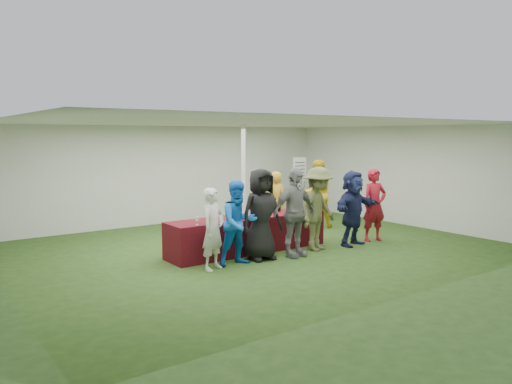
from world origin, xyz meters
TOP-DOWN VIEW (x-y plane):
  - ground at (0.00, 0.00)m, footprint 60.00×60.00m
  - tent at (0.50, 1.20)m, footprint 10.00×10.00m
  - serving_table at (-0.30, -0.14)m, footprint 3.60×0.80m
  - wine_bottles at (0.33, -0.01)m, footprint 0.71×0.15m
  - wine_glasses at (-0.74, -0.39)m, footprint 2.72×0.14m
  - water_bottle at (-0.24, -0.06)m, footprint 0.07×0.07m
  - bar_towel at (1.32, -0.09)m, footprint 0.25×0.18m
  - dump_bucket at (1.27, -0.36)m, footprint 0.24×0.24m
  - wine_list_sign at (3.36, 2.45)m, footprint 0.50×0.03m
  - staff_pourer at (1.14, 0.80)m, footprint 0.65×0.51m
  - staff_back at (2.76, 1.06)m, footprint 1.09×1.01m
  - customer_0 at (-1.65, -0.94)m, footprint 0.65×0.55m
  - customer_1 at (-1.07, -0.93)m, footprint 0.81×0.64m
  - customer_2 at (-0.49, -0.85)m, footprint 0.91×0.61m
  - customer_3 at (0.19, -1.06)m, footprint 1.07×0.48m
  - customer_4 at (0.96, -0.92)m, footprint 1.30×0.97m
  - customer_5 at (1.91, -1.04)m, footprint 1.62×0.79m
  - customer_6 at (2.67, -1.00)m, footprint 0.69×0.53m

SIDE VIEW (x-z plane):
  - ground at x=0.00m, z-range 0.00..0.00m
  - serving_table at x=-0.30m, z-range 0.00..0.75m
  - customer_0 at x=-1.65m, z-range 0.00..1.50m
  - bar_towel at x=1.32m, z-range 0.75..0.78m
  - staff_pourer at x=1.14m, z-range 0.00..1.58m
  - customer_1 at x=-1.07m, z-range 0.00..1.60m
  - customer_5 at x=1.91m, z-range 0.00..1.68m
  - dump_bucket at x=1.27m, z-range 0.75..0.93m
  - customer_6 at x=2.67m, z-range 0.00..1.68m
  - water_bottle at x=-0.24m, z-range 0.74..0.97m
  - wine_glasses at x=-0.74m, z-range 0.78..0.94m
  - wine_bottles at x=0.33m, z-range 0.71..1.03m
  - customer_4 at x=0.96m, z-range 0.00..1.78m
  - customer_3 at x=0.19m, z-range 0.00..1.80m
  - customer_2 at x=-0.49m, z-range 0.00..1.80m
  - staff_back at x=2.76m, z-range 0.00..1.80m
  - wine_list_sign at x=3.36m, z-range 0.42..2.22m
  - tent at x=0.50m, z-range -3.65..6.35m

